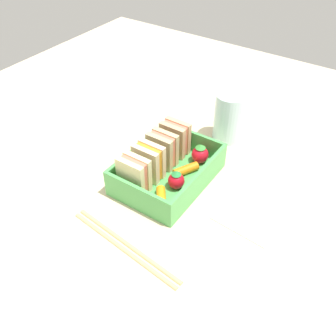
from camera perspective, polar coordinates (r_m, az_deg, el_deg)
The scene contains 14 objects.
ground_plane at distance 66.56cm, azimuth 0.00°, elevation -2.42°, with size 120.00×120.00×2.00cm, color beige.
bento_tray at distance 65.48cm, azimuth 0.00°, elevation -1.39°, with size 17.86×13.11×1.20cm, color #4CAA54.
bento_rim at distance 63.82cm, azimuth 0.00°, elevation 0.29°, with size 17.86×13.11×3.84cm.
sandwich_left at distance 60.58cm, azimuth -5.19°, elevation -1.02°, with size 2.93×5.09×6.28cm.
sandwich_center_left at distance 62.93cm, azimuth -2.94°, elevation 0.99°, with size 2.93×5.09×6.28cm.
sandwich_center at distance 65.45cm, azimuth -0.86°, elevation 2.85°, with size 2.93×5.09×6.28cm.
sandwich_center_right at distance 68.12cm, azimuth 1.07°, elevation 4.57°, with size 2.93×5.09×6.28cm.
carrot_stick_far_left at distance 59.79cm, azimuth -1.04°, elevation -4.67°, with size 1.51×1.51×4.65cm, color orange.
strawberry_left at distance 61.78cm, azimuth 1.26°, elevation -1.87°, with size 2.79×2.79×3.39cm.
carrot_stick_left at distance 64.96cm, azimuth 2.74°, elevation -0.25°, with size 1.54×1.54×4.59cm, color orange.
strawberry_far_left at distance 67.03cm, azimuth 4.91°, elevation 2.12°, with size 3.08×3.08×3.68cm.
chopstick_pair at distance 56.07cm, azimuth -6.60°, elevation -11.62°, with size 3.85×20.56×0.70cm.
drinking_glass at distance 73.81cm, azimuth 9.30°, elevation 7.67°, with size 5.85×5.85×9.79cm, color silver.
folded_napkin at distance 61.96cm, azimuth 12.92°, elevation -6.30°, with size 11.30×9.76×0.40cm, color white.
Camera 1 is at (-40.28, -27.20, 44.48)cm, focal length 40.00 mm.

